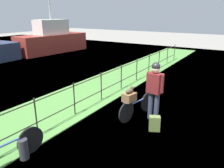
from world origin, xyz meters
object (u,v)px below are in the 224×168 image
at_px(cyclist_person, 155,86).
at_px(wooden_crate, 129,97).
at_px(backpack_on_paving, 154,123).
at_px(mooring_bollard, 23,149).
at_px(bicycle_main, 137,106).
at_px(terrier_dog, 130,90).
at_px(bicycle_parked, 5,152).
at_px(moored_boat_mid, 52,40).

bearing_deg(cyclist_person, wooden_crate, 130.09).
relative_size(backpack_on_paving, mooring_bollard, 0.88).
bearing_deg(mooring_bollard, bicycle_main, -20.16).
bearing_deg(bicycle_main, mooring_bollard, 159.84).
height_order(terrier_dog, backpack_on_paving, terrier_dog).
relative_size(bicycle_main, backpack_on_paving, 4.05).
bearing_deg(backpack_on_paving, wooden_crate, 146.15).
xyz_separation_m(mooring_bollard, bicycle_parked, (-0.34, 0.10, 0.10)).
distance_m(terrier_dog, cyclist_person, 0.69).
height_order(bicycle_main, mooring_bollard, bicycle_main).
relative_size(bicycle_main, bicycle_parked, 0.96).
bearing_deg(wooden_crate, cyclist_person, -49.91).
relative_size(bicycle_main, mooring_bollard, 3.57).
xyz_separation_m(bicycle_parked, moored_boat_mid, (10.08, 9.40, 0.61)).
distance_m(terrier_dog, mooring_bollard, 2.98).
relative_size(cyclist_person, mooring_bollard, 3.70).
xyz_separation_m(terrier_dog, moored_boat_mid, (7.04, 10.56, 0.02)).
height_order(cyclist_person, backpack_on_paving, cyclist_person).
relative_size(cyclist_person, moored_boat_mid, 0.29).
bearing_deg(mooring_bollard, cyclist_person, -26.93).
xyz_separation_m(bicycle_main, terrier_dog, (-0.34, 0.06, 0.59)).
bearing_deg(mooring_bollard, wooden_crate, -21.43).
distance_m(mooring_bollard, moored_boat_mid, 13.63).
xyz_separation_m(cyclist_person, backpack_on_paving, (-0.57, -0.27, -0.80)).
xyz_separation_m(cyclist_person, moored_boat_mid, (6.61, 11.09, -0.07)).
height_order(bicycle_main, terrier_dog, terrier_dog).
height_order(mooring_bollard, moored_boat_mid, moored_boat_mid).
xyz_separation_m(terrier_dog, backpack_on_paving, (-0.14, -0.81, -0.72)).
distance_m(backpack_on_paving, mooring_bollard, 3.17).
xyz_separation_m(wooden_crate, terrier_dog, (0.02, -0.00, 0.19)).
bearing_deg(bicycle_main, wooden_crate, 169.63).
relative_size(mooring_bollard, moored_boat_mid, 0.08).
height_order(terrier_dog, mooring_bollard, terrier_dog).
xyz_separation_m(wooden_crate, bicycle_parked, (-3.01, 1.15, -0.40)).
xyz_separation_m(bicycle_main, backpack_on_paving, (-0.48, -0.75, -0.13)).
distance_m(cyclist_person, bicycle_parked, 3.92).
xyz_separation_m(terrier_dog, mooring_bollard, (-2.70, 1.06, -0.69)).
relative_size(terrier_dog, mooring_bollard, 0.71).
relative_size(terrier_dog, bicycle_parked, 0.19).
bearing_deg(cyclist_person, mooring_bollard, 153.07).
bearing_deg(cyclist_person, bicycle_main, 100.48).
xyz_separation_m(wooden_crate, moored_boat_mid, (7.06, 10.55, 0.21)).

